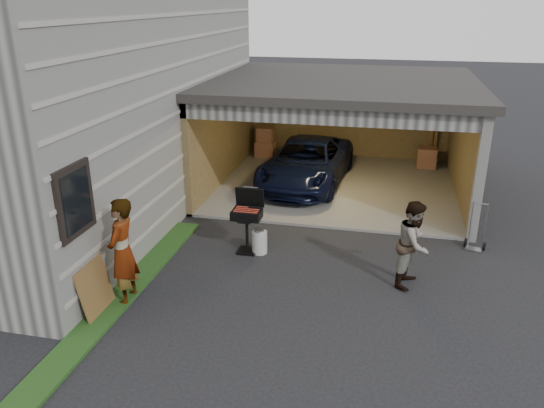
{
  "coord_description": "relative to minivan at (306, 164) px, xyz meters",
  "views": [
    {
      "loc": [
        2.0,
        -7.35,
        4.8
      ],
      "look_at": [
        -0.05,
        1.84,
        1.15
      ],
      "focal_mm": 35.0,
      "sensor_mm": 36.0,
      "label": 1
    }
  ],
  "objects": [
    {
      "name": "woman",
      "position": [
        -2.0,
        -6.61,
        0.33
      ],
      "size": [
        0.49,
        0.7,
        1.86
      ],
      "primitive_type": "imported",
      "rotation": [
        0.0,
        0.0,
        -1.51
      ],
      "color": "silver",
      "rests_on": "ground"
    },
    {
      "name": "minivan",
      "position": [
        0.0,
        0.0,
        0.0
      ],
      "size": [
        2.33,
        4.44,
        1.19
      ],
      "primitive_type": "imported",
      "rotation": [
        0.0,
        0.0,
        -0.08
      ],
      "color": "black",
      "rests_on": "ground"
    },
    {
      "name": "groundcover_strip",
      "position": [
        -2.15,
        -7.35,
        -0.57
      ],
      "size": [
        0.5,
        8.0,
        0.06
      ],
      "primitive_type": "cube",
      "color": "#193814",
      "rests_on": "ground"
    },
    {
      "name": "propane_tank",
      "position": [
        -0.25,
        -4.33,
        -0.36
      ],
      "size": [
        0.31,
        0.31,
        0.46
      ],
      "primitive_type": "cylinder",
      "rotation": [
        0.0,
        0.0,
        0.01
      ],
      "color": "silver",
      "rests_on": "ground"
    },
    {
      "name": "garage",
      "position": [
        0.86,
        0.44,
        1.27
      ],
      "size": [
        6.8,
        6.3,
        2.9
      ],
      "color": "#605E59",
      "rests_on": "ground"
    },
    {
      "name": "plywood_panel",
      "position": [
        -2.3,
        -7.05,
        -0.15
      ],
      "size": [
        0.22,
        0.8,
        0.89
      ],
      "primitive_type": "cube",
      "rotation": [
        0.0,
        -0.21,
        0.0
      ],
      "color": "brown",
      "rests_on": "ground"
    },
    {
      "name": "man",
      "position": [
        2.7,
        -4.94,
        0.19
      ],
      "size": [
        0.8,
        0.91,
        1.58
      ],
      "primitive_type": "imported",
      "rotation": [
        0.0,
        0.0,
        1.26
      ],
      "color": "#4C341E",
      "rests_on": "ground"
    },
    {
      "name": "bbq_grill",
      "position": [
        -0.5,
        -4.32,
        0.17
      ],
      "size": [
        0.58,
        0.51,
        1.3
      ],
      "color": "black",
      "rests_on": "ground"
    },
    {
      "name": "house",
      "position": [
        -5.9,
        -2.35,
        2.15
      ],
      "size": [
        7.0,
        11.0,
        5.5
      ],
      "primitive_type": "cube",
      "color": "#474744",
      "rests_on": "ground"
    },
    {
      "name": "ground",
      "position": [
        0.1,
        -6.35,
        -0.6
      ],
      "size": [
        80.0,
        80.0,
        0.0
      ],
      "primitive_type": "plane",
      "color": "black",
      "rests_on": "ground"
    },
    {
      "name": "hand_truck",
      "position": [
        4.02,
        -3.2,
        -0.4
      ],
      "size": [
        0.44,
        0.4,
        1.01
      ],
      "rotation": [
        0.0,
        0.0,
        -0.3
      ],
      "color": "slate",
      "rests_on": "ground"
    }
  ]
}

